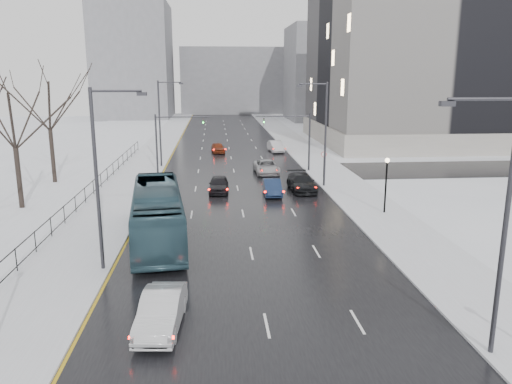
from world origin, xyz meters
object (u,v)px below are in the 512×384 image
object	(u,v)px
bus	(158,214)
sedan_right_far	(302,182)
lamppost_r_mid	(386,177)
streetlight_l_near	(100,171)
streetlight_l_far	(162,119)
sedan_center_near	(219,184)
streetlight_r_mid	(323,129)
sedan_right_near	(272,187)
streetlight_r_near	(500,216)
sedan_left_near	(161,311)
sedan_center_far	(218,148)
tree_park_e	(55,183)
no_uturn_sign	(324,157)
mast_signal_right	(300,135)
sedan_right_cross	(266,167)
sedan_right_distant	(276,146)
mast_signal_left	(166,137)
tree_park_d	(22,209)

from	to	relation	value
bus	sedan_right_far	size ratio (longest dim) A/B	2.40
lamppost_r_mid	streetlight_l_near	bearing A→B (deg)	-152.45
streetlight_l_far	sedan_center_near	size ratio (longest dim) A/B	2.27
bus	sedan_center_near	bearing A→B (deg)	66.43
streetlight_r_mid	sedan_right_near	distance (m)	7.72
streetlight_r_near	sedan_left_near	bearing A→B (deg)	165.79
streetlight_r_near	sedan_right_near	size ratio (longest dim) A/B	2.32
sedan_center_near	sedan_right_far	bearing A→B (deg)	2.25
sedan_right_far	sedan_right_near	bearing A→B (deg)	-155.68
sedan_center_near	sedan_right_near	world-z (taller)	sedan_center_near
streetlight_l_near	sedan_center_far	distance (m)	43.32
tree_park_e	no_uturn_sign	xyz separation A→B (m)	(27.40, 0.00, 2.30)
streetlight_l_near	sedan_right_far	world-z (taller)	streetlight_l_near
mast_signal_right	sedan_right_near	world-z (taller)	mast_signal_right
sedan_right_cross	sedan_right_far	world-z (taller)	sedan_right_far
streetlight_r_mid	sedan_right_distant	world-z (taller)	streetlight_r_mid
mast_signal_left	lamppost_r_mid	bearing A→B (deg)	-44.48
sedan_left_near	sedan_right_distant	bearing A→B (deg)	81.89
lamppost_r_mid	bus	bearing A→B (deg)	-163.27
no_uturn_sign	sedan_right_near	distance (m)	9.50
streetlight_l_near	sedan_right_cross	xyz separation A→B (m)	(11.67, 26.95, -4.83)
mast_signal_left	no_uturn_sign	xyz separation A→B (m)	(16.53, -4.00, -1.81)
sedan_right_cross	no_uturn_sign	bearing A→B (deg)	-29.66
bus	sedan_right_cross	bearing A→B (deg)	60.16
mast_signal_right	sedan_right_distant	distance (m)	15.12
sedan_right_near	sedan_center_far	bearing A→B (deg)	101.53
sedan_right_near	lamppost_r_mid	bearing A→B (deg)	-39.87
sedan_left_near	sedan_center_near	size ratio (longest dim) A/B	1.07
sedan_right_cross	sedan_right_distant	bearing A→B (deg)	77.06
streetlight_r_mid	mast_signal_left	size ratio (longest dim) A/B	1.54
sedan_left_near	sedan_right_far	xyz separation A→B (m)	(10.44, 25.24, 0.00)
bus	sedan_right_near	xyz separation A→B (m)	(8.87, 12.05, -1.09)
bus	mast_signal_right	bearing A→B (deg)	53.45
streetlight_l_far	no_uturn_sign	bearing A→B (deg)	-24.73
sedan_right_far	tree_park_d	bearing A→B (deg)	-171.54
streetlight_l_near	sedan_center_near	xyz separation A→B (m)	(6.36, 18.42, -4.83)
tree_park_e	sedan_right_far	world-z (taller)	tree_park_e
streetlight_r_mid	sedan_right_near	world-z (taller)	streetlight_r_mid
mast_signal_left	sedan_center_near	world-z (taller)	mast_signal_left
streetlight_r_near	bus	distance (m)	20.84
tree_park_d	streetlight_l_near	size ratio (longest dim) A/B	1.25
sedan_right_cross	sedan_right_near	bearing A→B (deg)	-95.23
streetlight_r_mid	mast_signal_right	size ratio (longest dim) A/B	1.54
tree_park_d	tree_park_e	xyz separation A→B (m)	(-0.40, 10.00, 0.00)
sedan_right_distant	sedan_center_far	bearing A→B (deg)	175.40
no_uturn_sign	sedan_left_near	bearing A→B (deg)	-113.98
no_uturn_sign	streetlight_r_mid	bearing A→B (deg)	-104.48
streetlight_l_near	lamppost_r_mid	bearing A→B (deg)	27.55
mast_signal_left	no_uturn_sign	world-z (taller)	mast_signal_left
tree_park_e	streetlight_l_far	bearing A→B (deg)	38.57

